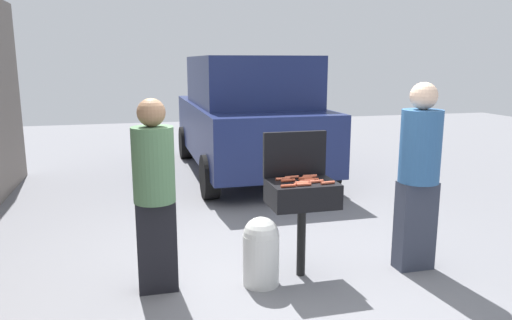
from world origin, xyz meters
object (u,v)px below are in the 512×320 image
object	(u,v)px
propane_tank	(261,250)
person_right	(419,170)
bbq_grill	(302,197)
hot_dog_1	(328,183)
hot_dog_3	(302,183)
hot_dog_9	(316,181)
hot_dog_7	(283,179)
hot_dog_10	(288,186)
hot_dog_12	(310,176)
hot_dog_8	(301,184)
hot_dog_4	(304,185)
hot_dog_2	(307,181)
hot_dog_13	(309,177)
hot_dog_6	(305,178)
parked_minivan	(247,115)
hot_dog_11	(311,180)
hot_dog_0	(292,177)
person_left	(154,190)
hot_dog_5	(288,180)

from	to	relation	value
propane_tank	person_right	size ratio (longest dim) A/B	0.35
bbq_grill	hot_dog_1	bearing A→B (deg)	-37.06
hot_dog_3	hot_dog_9	xyz separation A→B (m)	(0.13, 0.01, 0.00)
hot_dog_7	propane_tank	world-z (taller)	hot_dog_7
hot_dog_10	hot_dog_12	world-z (taller)	same
hot_dog_8	propane_tank	distance (m)	0.68
hot_dog_4	hot_dog_8	size ratio (longest dim) A/B	1.00
hot_dog_2	hot_dog_13	distance (m)	0.15
hot_dog_3	hot_dog_6	bearing A→B (deg)	60.55
bbq_grill	propane_tank	distance (m)	0.60
hot_dog_9	hot_dog_12	world-z (taller)	same
parked_minivan	hot_dog_11	bearing A→B (deg)	84.42
hot_dog_0	hot_dog_12	world-z (taller)	same
hot_dog_6	person_left	world-z (taller)	person_left
person_right	hot_dog_10	bearing A→B (deg)	4.13
hot_dog_11	propane_tank	size ratio (longest dim) A/B	0.21
hot_dog_9	propane_tank	xyz separation A→B (m)	(-0.51, -0.03, -0.58)
hot_dog_11	hot_dog_12	bearing A→B (deg)	74.73
hot_dog_10	propane_tank	size ratio (longest dim) A/B	0.21
hot_dog_2	hot_dog_12	bearing A→B (deg)	60.83
hot_dog_5	hot_dog_12	size ratio (longest dim) A/B	1.00
bbq_grill	hot_dog_11	bearing A→B (deg)	2.02
bbq_grill	hot_dog_13	xyz separation A→B (m)	(0.10, 0.11, 0.15)
hot_dog_9	person_right	distance (m)	0.99
bbq_grill	hot_dog_6	world-z (taller)	hot_dog_6
hot_dog_11	person_left	distance (m)	1.38
hot_dog_9	hot_dog_0	bearing A→B (deg)	127.34
hot_dog_13	propane_tank	bearing A→B (deg)	-158.25
hot_dog_10	hot_dog_6	bearing A→B (deg)	42.63
hot_dog_1	hot_dog_11	xyz separation A→B (m)	(-0.10, 0.14, 0.00)
hot_dog_10	propane_tank	bearing A→B (deg)	164.86
hot_dog_9	hot_dog_13	size ratio (longest dim) A/B	1.00
hot_dog_9	person_right	xyz separation A→B (m)	(0.99, -0.05, 0.05)
propane_tank	person_right	distance (m)	1.63
hot_dog_3	hot_dog_10	size ratio (longest dim) A/B	1.00
hot_dog_3	hot_dog_5	bearing A→B (deg)	132.49
hot_dog_3	hot_dog_11	distance (m)	0.14
hot_dog_2	parked_minivan	bearing A→B (deg)	83.76
person_right	propane_tank	bearing A→B (deg)	1.58
hot_dog_6	hot_dog_11	world-z (taller)	same
propane_tank	parked_minivan	distance (m)	4.46
hot_dog_3	hot_dog_4	xyz separation A→B (m)	(-0.01, -0.07, 0.00)
hot_dog_8	hot_dog_0	bearing A→B (deg)	89.02
hot_dog_1	hot_dog_8	bearing A→B (deg)	175.39
hot_dog_12	person_left	xyz separation A→B (m)	(-1.42, -0.12, -0.00)
hot_dog_3	hot_dog_7	distance (m)	0.21
propane_tank	person_right	world-z (taller)	person_right
hot_dog_0	hot_dog_5	world-z (taller)	same
hot_dog_3	hot_dog_13	bearing A→B (deg)	55.48
hot_dog_9	parked_minivan	world-z (taller)	parked_minivan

